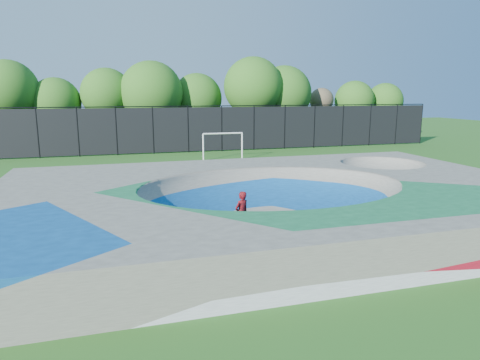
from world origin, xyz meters
name	(u,v)px	position (x,y,z in m)	size (l,w,h in m)	color
ground	(273,219)	(0.00, 0.00, 0.00)	(120.00, 120.00, 0.00)	#215417
skate_deck	(273,202)	(0.00, 0.00, 0.75)	(22.00, 14.00, 1.50)	gray
skater	(242,214)	(-1.83, -1.62, 0.83)	(0.61, 0.40, 1.66)	#B40E14
skateboard	(242,235)	(-1.83, -1.62, 0.03)	(0.78, 0.22, 0.05)	black
soccer_goal	(223,141)	(1.86, 16.02, 1.47)	(3.22, 0.12, 2.12)	white
fence	(188,128)	(0.00, 21.00, 2.10)	(48.09, 0.09, 4.04)	black
treeline	(146,94)	(-3.13, 26.29, 5.06)	(52.08, 8.20, 8.60)	#433221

